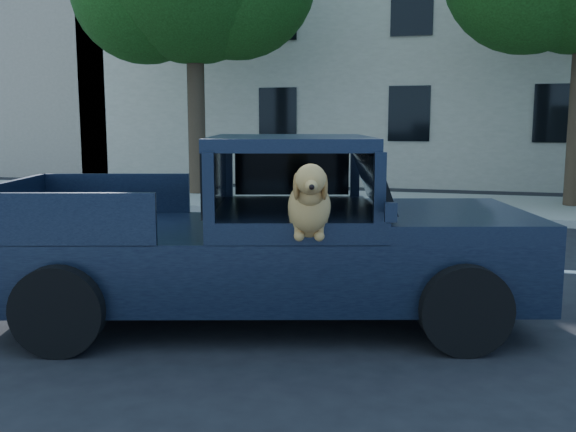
# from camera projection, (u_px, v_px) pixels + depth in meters

# --- Properties ---
(ground) EXTENTS (120.00, 120.00, 0.00)m
(ground) POSITION_uv_depth(u_px,v_px,m) (179.00, 323.00, 6.43)
(ground) COLOR black
(ground) RESTS_ON ground
(far_sidewalk) EXTENTS (60.00, 4.00, 0.15)m
(far_sidewalk) POSITION_uv_depth(u_px,v_px,m) (347.00, 203.00, 15.17)
(far_sidewalk) COLOR gray
(far_sidewalk) RESTS_ON ground
(lane_stripes) EXTENTS (21.60, 0.14, 0.01)m
(lane_stripes) POSITION_uv_depth(u_px,v_px,m) (411.00, 263.00, 9.13)
(lane_stripes) COLOR silver
(lane_stripes) RESTS_ON ground
(building_main) EXTENTS (26.00, 6.00, 9.00)m
(building_main) POSITION_uv_depth(u_px,v_px,m) (482.00, 42.00, 20.66)
(building_main) COLOR beige
(building_main) RESTS_ON ground
(building_left) EXTENTS (12.00, 6.00, 8.00)m
(building_left) POSITION_uv_depth(u_px,v_px,m) (11.00, 70.00, 25.57)
(building_left) COLOR tan
(building_left) RESTS_ON ground
(pickup_truck) EXTENTS (5.55, 3.40, 1.86)m
(pickup_truck) POSITION_uv_depth(u_px,v_px,m) (257.00, 259.00, 6.47)
(pickup_truck) COLOR black
(pickup_truck) RESTS_ON ground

